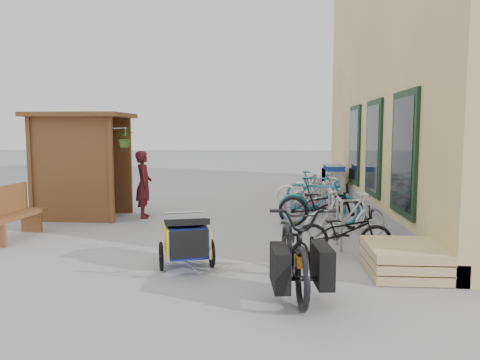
# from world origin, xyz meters

# --- Properties ---
(ground) EXTENTS (80.00, 80.00, 0.00)m
(ground) POSITION_xyz_m (0.00, 0.00, 0.00)
(ground) COLOR gray
(kiosk) EXTENTS (2.49, 1.65, 2.40)m
(kiosk) POSITION_xyz_m (-3.28, 2.47, 1.55)
(kiosk) COLOR brown
(kiosk) RESTS_ON ground
(bike_rack) EXTENTS (0.05, 5.35, 0.86)m
(bike_rack) POSITION_xyz_m (2.30, 2.40, 0.52)
(bike_rack) COLOR #A5A8AD
(bike_rack) RESTS_ON ground
(pallet_stack) EXTENTS (1.00, 1.20, 0.40)m
(pallet_stack) POSITION_xyz_m (3.00, -1.40, 0.21)
(pallet_stack) COLOR tan
(pallet_stack) RESTS_ON ground
(bench) EXTENTS (0.53, 1.57, 0.98)m
(bench) POSITION_xyz_m (-3.68, 0.26, 0.50)
(bench) COLOR brown
(bench) RESTS_ON ground
(shopping_carts) EXTENTS (0.55, 1.85, 0.98)m
(shopping_carts) POSITION_xyz_m (3.00, 6.65, 0.57)
(shopping_carts) COLOR silver
(shopping_carts) RESTS_ON ground
(child_trailer) EXTENTS (0.88, 1.36, 0.79)m
(child_trailer) POSITION_xyz_m (-0.08, -1.32, 0.44)
(child_trailer) COLOR navy
(child_trailer) RESTS_ON ground
(cargo_bike) EXTENTS (0.95, 2.21, 1.13)m
(cargo_bike) POSITION_xyz_m (1.45, -2.18, 0.56)
(cargo_bike) COLOR black
(cargo_bike) RESTS_ON ground
(person_kiosk) EXTENTS (0.50, 0.64, 1.54)m
(person_kiosk) POSITION_xyz_m (-1.79, 2.54, 0.77)
(person_kiosk) COLOR maroon
(person_kiosk) RESTS_ON ground
(bike_0) EXTENTS (1.54, 0.59, 0.80)m
(bike_0) POSITION_xyz_m (2.31, -0.49, 0.40)
(bike_0) COLOR black
(bike_0) RESTS_ON ground
(bike_1) EXTENTS (1.61, 0.87, 0.93)m
(bike_1) POSITION_xyz_m (2.48, 0.46, 0.47)
(bike_1) COLOR silver
(bike_1) RESTS_ON ground
(bike_2) EXTENTS (1.94, 1.04, 0.97)m
(bike_2) POSITION_xyz_m (2.19, 1.70, 0.48)
(bike_2) COLOR black
(bike_2) RESTS_ON ground
(bike_3) EXTENTS (1.77, 0.74, 1.03)m
(bike_3) POSITION_xyz_m (2.14, 1.93, 0.52)
(bike_3) COLOR #217186
(bike_3) RESTS_ON ground
(bike_4) EXTENTS (1.58, 0.79, 0.80)m
(bike_4) POSITION_xyz_m (2.16, 2.93, 0.40)
(bike_4) COLOR #BB7989
(bike_4) RESTS_ON ground
(bike_5) EXTENTS (1.62, 0.89, 0.93)m
(bike_5) POSITION_xyz_m (2.31, 3.29, 0.47)
(bike_5) COLOR silver
(bike_5) RESTS_ON ground
(bike_6) EXTENTS (1.85, 0.86, 0.93)m
(bike_6) POSITION_xyz_m (2.13, 4.11, 0.47)
(bike_6) COLOR silver
(bike_6) RESTS_ON ground
(bike_7) EXTENTS (1.62, 0.87, 0.94)m
(bike_7) POSITION_xyz_m (2.28, 4.43, 0.47)
(bike_7) COLOR #217186
(bike_7) RESTS_ON ground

